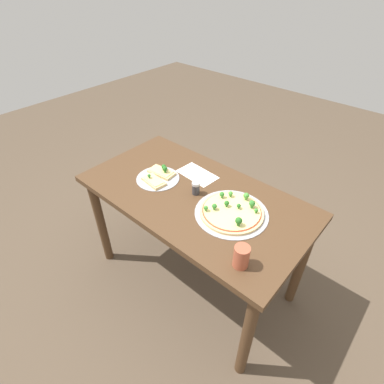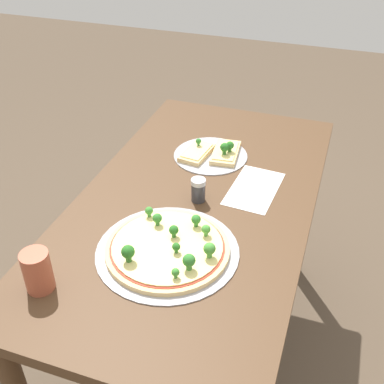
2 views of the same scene
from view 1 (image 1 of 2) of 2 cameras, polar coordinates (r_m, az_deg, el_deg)
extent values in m
plane|color=brown|center=(2.27, 0.30, -15.65)|extent=(8.00, 8.00, 0.00)
cube|color=#4C331E|center=(1.72, 0.38, -0.81)|extent=(1.33, 0.71, 0.04)
cylinder|color=#4C331E|center=(2.20, -16.97, -5.59)|extent=(0.06, 0.06, 0.73)
cylinder|color=#4C331E|center=(1.65, 10.44, -25.50)|extent=(0.06, 0.06, 0.73)
cylinder|color=#4C331E|center=(2.46, -5.77, 1.43)|extent=(0.06, 0.06, 0.73)
cylinder|color=#4C331E|center=(1.98, 20.05, -12.69)|extent=(0.06, 0.06, 0.73)
cylinder|color=#A3A3A8|center=(1.60, 7.52, -4.02)|extent=(0.39, 0.39, 0.00)
cylinder|color=#E5C17F|center=(1.59, 7.55, -3.78)|extent=(0.34, 0.34, 0.01)
cylinder|color=#B73823|center=(1.58, 7.57, -3.56)|extent=(0.31, 0.31, 0.00)
cylinder|color=#EFD684|center=(1.58, 7.58, -3.48)|extent=(0.30, 0.30, 0.00)
sphere|color=#286B23|center=(1.58, 6.62, -2.11)|extent=(0.03, 0.03, 0.03)
cylinder|color=#37742D|center=(1.60, 6.58, -2.59)|extent=(0.01, 0.01, 0.01)
sphere|color=#3D8933|center=(1.57, 12.13, -3.44)|extent=(0.02, 0.02, 0.02)
cylinder|color=#488E3A|center=(1.58, 12.06, -3.80)|extent=(0.01, 0.01, 0.01)
sphere|color=#479338|center=(1.65, 7.36, -0.28)|extent=(0.03, 0.03, 0.03)
cylinder|color=#51973E|center=(1.66, 7.31, -0.72)|extent=(0.01, 0.01, 0.01)
sphere|color=#286B23|center=(1.58, 8.90, -2.61)|extent=(0.02, 0.02, 0.02)
cylinder|color=#37742D|center=(1.59, 8.85, -3.00)|extent=(0.01, 0.01, 0.01)
sphere|color=#337A2D|center=(1.56, 4.30, -2.70)|extent=(0.03, 0.03, 0.03)
cylinder|color=#3F8136|center=(1.57, 4.27, -3.18)|extent=(0.01, 0.01, 0.01)
sphere|color=#479338|center=(1.64, 10.30, -0.68)|extent=(0.03, 0.03, 0.03)
cylinder|color=#51973E|center=(1.65, 10.22, -1.25)|extent=(0.01, 0.01, 0.01)
sphere|color=#337A2D|center=(1.59, 11.39, -2.14)|extent=(0.03, 0.03, 0.03)
cylinder|color=#3F8136|center=(1.61, 11.30, -2.73)|extent=(0.02, 0.02, 0.02)
sphere|color=#337A2D|center=(1.64, 5.73, -0.43)|extent=(0.03, 0.03, 0.03)
cylinder|color=#3F8136|center=(1.65, 5.69, -0.91)|extent=(0.01, 0.01, 0.01)
sphere|color=#286B23|center=(1.48, 8.89, -5.42)|extent=(0.04, 0.04, 0.04)
cylinder|color=#37742D|center=(1.50, 8.80, -6.06)|extent=(0.02, 0.02, 0.02)
sphere|color=#3D8933|center=(1.55, 2.64, -3.02)|extent=(0.02, 0.02, 0.02)
cylinder|color=#488E3A|center=(1.56, 2.63, -3.44)|extent=(0.01, 0.01, 0.01)
cylinder|color=#A3A3A8|center=(1.84, -6.51, 2.60)|extent=(0.26, 0.26, 0.00)
cube|color=#E5C17F|center=(1.80, -7.28, 2.02)|extent=(0.16, 0.10, 0.02)
cube|color=#EFD684|center=(1.79, -7.31, 2.28)|extent=(0.13, 0.08, 0.00)
sphere|color=#337A2D|center=(1.80, -8.18, 3.11)|extent=(0.02, 0.02, 0.02)
cylinder|color=#3F8136|center=(1.81, -8.14, 2.78)|extent=(0.01, 0.01, 0.01)
cube|color=#E5C17F|center=(1.87, -5.82, 3.75)|extent=(0.18, 0.10, 0.02)
cube|color=#EFD684|center=(1.87, -5.84, 4.00)|extent=(0.15, 0.09, 0.00)
sphere|color=#286B23|center=(1.86, -5.41, 4.82)|extent=(0.03, 0.03, 0.03)
cylinder|color=#37742D|center=(1.87, -5.37, 4.35)|extent=(0.01, 0.01, 0.01)
sphere|color=#286B23|center=(1.83, -5.19, 4.45)|extent=(0.03, 0.03, 0.03)
cylinder|color=#37742D|center=(1.85, -5.16, 3.93)|extent=(0.01, 0.01, 0.01)
cylinder|color=#AD5138|center=(1.33, 9.37, -12.04)|extent=(0.07, 0.07, 0.11)
cylinder|color=#333338|center=(1.69, 0.73, 0.54)|extent=(0.04, 0.04, 0.06)
cylinder|color=#B2B2B7|center=(1.67, 0.75, 1.58)|extent=(0.05, 0.05, 0.02)
cube|color=white|center=(1.87, 1.03, 3.40)|extent=(0.26, 0.16, 0.00)
camera|label=2|loc=(1.43, 55.10, 15.65)|focal=45.00mm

